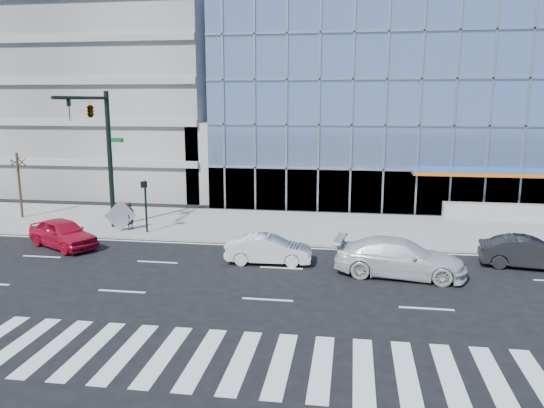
{
  "coord_description": "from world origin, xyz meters",
  "views": [
    {
      "loc": [
        3.12,
        -23.26,
        7.64
      ],
      "look_at": [
        -0.89,
        3.0,
        2.41
      ],
      "focal_mm": 35.0,
      "sensor_mm": 36.0,
      "label": 1
    }
  ],
  "objects_px": {
    "street_tree_near": "(17,162)",
    "pedestrian": "(130,216)",
    "traffic_signal": "(96,127)",
    "red_sedan": "(63,233)",
    "ped_signal_post": "(145,198)",
    "white_sedan": "(269,249)",
    "tilted_panel": "(120,216)",
    "white_suv": "(400,258)",
    "dark_sedan": "(529,253)"
  },
  "relations": [
    {
      "from": "ped_signal_post",
      "to": "tilted_panel",
      "type": "height_order",
      "value": "ped_signal_post"
    },
    {
      "from": "traffic_signal",
      "to": "white_suv",
      "type": "distance_m",
      "value": 17.81
    },
    {
      "from": "pedestrian",
      "to": "street_tree_near",
      "type": "bearing_deg",
      "value": 88.5
    },
    {
      "from": "street_tree_near",
      "to": "ped_signal_post",
      "type": "bearing_deg",
      "value": -15.06
    },
    {
      "from": "white_sedan",
      "to": "pedestrian",
      "type": "xyz_separation_m",
      "value": [
        -8.97,
        4.76,
        0.29
      ]
    },
    {
      "from": "pedestrian",
      "to": "ped_signal_post",
      "type": "bearing_deg",
      "value": -101.2
    },
    {
      "from": "street_tree_near",
      "to": "red_sedan",
      "type": "bearing_deg",
      "value": -42.9
    },
    {
      "from": "traffic_signal",
      "to": "white_sedan",
      "type": "distance_m",
      "value": 12.3
    },
    {
      "from": "dark_sedan",
      "to": "street_tree_near",
      "type": "bearing_deg",
      "value": 86.74
    },
    {
      "from": "street_tree_near",
      "to": "pedestrian",
      "type": "relative_size",
      "value": 2.6
    },
    {
      "from": "white_suv",
      "to": "white_sedan",
      "type": "relative_size",
      "value": 1.39
    },
    {
      "from": "dark_sedan",
      "to": "red_sedan",
      "type": "height_order",
      "value": "red_sedan"
    },
    {
      "from": "street_tree_near",
      "to": "white_suv",
      "type": "relative_size",
      "value": 0.75
    },
    {
      "from": "street_tree_near",
      "to": "pedestrian",
      "type": "bearing_deg",
      "value": -13.81
    },
    {
      "from": "traffic_signal",
      "to": "pedestrian",
      "type": "height_order",
      "value": "traffic_signal"
    },
    {
      "from": "traffic_signal",
      "to": "tilted_panel",
      "type": "height_order",
      "value": "traffic_signal"
    },
    {
      "from": "traffic_signal",
      "to": "street_tree_near",
      "type": "xyz_separation_m",
      "value": [
        -7.0,
        2.93,
        -2.39
      ]
    },
    {
      "from": "tilted_panel",
      "to": "white_suv",
      "type": "bearing_deg",
      "value": -50.89
    },
    {
      "from": "white_sedan",
      "to": "red_sedan",
      "type": "xyz_separation_m",
      "value": [
        -11.12,
        1.07,
        0.09
      ]
    },
    {
      "from": "white_sedan",
      "to": "pedestrian",
      "type": "height_order",
      "value": "pedestrian"
    },
    {
      "from": "traffic_signal",
      "to": "pedestrian",
      "type": "bearing_deg",
      "value": 33.69
    },
    {
      "from": "street_tree_near",
      "to": "dark_sedan",
      "type": "bearing_deg",
      "value": -11.01
    },
    {
      "from": "ped_signal_post",
      "to": "traffic_signal",
      "type": "bearing_deg",
      "value": -171.48
    },
    {
      "from": "ped_signal_post",
      "to": "pedestrian",
      "type": "xyz_separation_m",
      "value": [
        -1.17,
        0.51,
        -1.18
      ]
    },
    {
      "from": "white_suv",
      "to": "pedestrian",
      "type": "distance_m",
      "value": 16.02
    },
    {
      "from": "tilted_panel",
      "to": "street_tree_near",
      "type": "bearing_deg",
      "value": 130.46
    },
    {
      "from": "ped_signal_post",
      "to": "pedestrian",
      "type": "distance_m",
      "value": 1.74
    },
    {
      "from": "ped_signal_post",
      "to": "tilted_panel",
      "type": "distance_m",
      "value": 1.91
    },
    {
      "from": "red_sedan",
      "to": "pedestrian",
      "type": "distance_m",
      "value": 4.28
    },
    {
      "from": "white_suv",
      "to": "red_sedan",
      "type": "height_order",
      "value": "white_suv"
    },
    {
      "from": "dark_sedan",
      "to": "pedestrian",
      "type": "relative_size",
      "value": 2.67
    },
    {
      "from": "traffic_signal",
      "to": "street_tree_near",
      "type": "relative_size",
      "value": 1.89
    },
    {
      "from": "dark_sedan",
      "to": "pedestrian",
      "type": "distance_m",
      "value": 21.29
    },
    {
      "from": "street_tree_near",
      "to": "pedestrian",
      "type": "height_order",
      "value": "street_tree_near"
    },
    {
      "from": "ped_signal_post",
      "to": "street_tree_near",
      "type": "height_order",
      "value": "street_tree_near"
    },
    {
      "from": "ped_signal_post",
      "to": "street_tree_near",
      "type": "bearing_deg",
      "value": 164.94
    },
    {
      "from": "traffic_signal",
      "to": "red_sedan",
      "type": "height_order",
      "value": "traffic_signal"
    },
    {
      "from": "white_suv",
      "to": "dark_sedan",
      "type": "bearing_deg",
      "value": -64.32
    },
    {
      "from": "tilted_panel",
      "to": "ped_signal_post",
      "type": "bearing_deg",
      "value": -34.07
    },
    {
      "from": "ped_signal_post",
      "to": "pedestrian",
      "type": "relative_size",
      "value": 1.84
    },
    {
      "from": "traffic_signal",
      "to": "white_sedan",
      "type": "xyz_separation_m",
      "value": [
        10.29,
        -3.88,
        -5.49
      ]
    },
    {
      "from": "ped_signal_post",
      "to": "dark_sedan",
      "type": "distance_m",
      "value": 20.1
    },
    {
      "from": "traffic_signal",
      "to": "white_sedan",
      "type": "relative_size",
      "value": 1.96
    },
    {
      "from": "street_tree_near",
      "to": "pedestrian",
      "type": "xyz_separation_m",
      "value": [
        8.33,
        -2.05,
        -2.81
      ]
    },
    {
      "from": "ped_signal_post",
      "to": "white_suv",
      "type": "relative_size",
      "value": 0.53
    },
    {
      "from": "ped_signal_post",
      "to": "red_sedan",
      "type": "xyz_separation_m",
      "value": [
        -3.32,
        -3.18,
        -1.38
      ]
    },
    {
      "from": "street_tree_near",
      "to": "white_suv",
      "type": "bearing_deg",
      "value": -18.42
    },
    {
      "from": "traffic_signal",
      "to": "tilted_panel",
      "type": "relative_size",
      "value": 6.15
    },
    {
      "from": "traffic_signal",
      "to": "dark_sedan",
      "type": "xyz_separation_m",
      "value": [
        22.29,
        -2.77,
        -5.45
      ]
    },
    {
      "from": "white_suv",
      "to": "pedestrian",
      "type": "bearing_deg",
      "value": 75.85
    }
  ]
}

